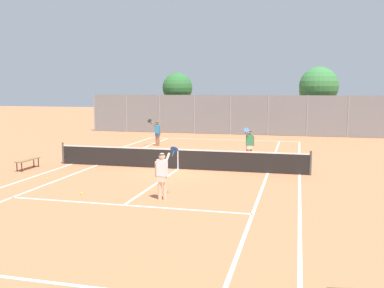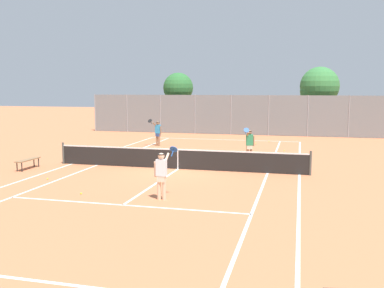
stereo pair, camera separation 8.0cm
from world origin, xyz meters
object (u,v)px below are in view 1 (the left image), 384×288
(player_near_side, at_px, (162,173))
(loose_tennis_ball_1, at_px, (284,150))
(loose_tennis_ball_0, at_px, (188,160))
(loose_tennis_ball_3, at_px, (255,144))
(player_far_left, at_px, (157,132))
(loose_tennis_ball_5, at_px, (82,194))
(courtside_bench, at_px, (28,160))
(loose_tennis_ball_4, at_px, (48,179))
(tree_behind_right, at_px, (317,87))
(player_far_right, at_px, (249,143))
(loose_tennis_ball_2, at_px, (268,141))
(tree_behind_left, at_px, (177,89))
(tennis_net, at_px, (178,158))

(player_near_side, relative_size, loose_tennis_ball_1, 26.88)
(loose_tennis_ball_0, distance_m, loose_tennis_ball_3, 7.95)
(player_far_left, bearing_deg, player_near_side, -70.72)
(loose_tennis_ball_5, bearing_deg, courtside_bench, 141.81)
(loose_tennis_ball_4, xyz_separation_m, loose_tennis_ball_5, (2.57, -1.91, 0.00))
(courtside_bench, xyz_separation_m, tree_behind_right, (13.62, 20.05, 3.40))
(loose_tennis_ball_4, bearing_deg, player_far_right, 41.16)
(player_far_left, xyz_separation_m, loose_tennis_ball_4, (-1.04, -11.09, -0.89))
(courtside_bench, bearing_deg, loose_tennis_ball_5, -38.19)
(loose_tennis_ball_0, distance_m, loose_tennis_ball_2, 9.60)
(loose_tennis_ball_0, xyz_separation_m, loose_tennis_ball_3, (2.75, 7.46, 0.00))
(player_near_side, distance_m, player_far_right, 8.71)
(loose_tennis_ball_4, distance_m, courtside_bench, 2.90)
(player_far_left, distance_m, tree_behind_left, 10.70)
(player_far_left, distance_m, courtside_bench, 9.81)
(loose_tennis_ball_4, bearing_deg, loose_tennis_ball_0, 53.53)
(loose_tennis_ball_3, bearing_deg, player_far_left, -159.03)
(player_far_left, bearing_deg, loose_tennis_ball_5, -83.27)
(player_near_side, xyz_separation_m, loose_tennis_ball_4, (-5.58, 1.89, -0.89))
(loose_tennis_ball_3, bearing_deg, loose_tennis_ball_1, -54.40)
(loose_tennis_ball_2, bearing_deg, loose_tennis_ball_5, -107.79)
(player_near_side, bearing_deg, loose_tennis_ball_2, 81.90)
(player_near_side, xyz_separation_m, loose_tennis_ball_1, (3.59, 12.54, -0.89))
(tennis_net, relative_size, loose_tennis_ball_3, 181.82)
(loose_tennis_ball_1, relative_size, loose_tennis_ball_3, 1.00)
(tree_behind_right, bearing_deg, player_far_left, -133.85)
(loose_tennis_ball_5, bearing_deg, player_near_side, 0.43)
(player_far_right, relative_size, loose_tennis_ball_4, 26.88)
(player_far_left, bearing_deg, loose_tennis_ball_3, 20.97)
(player_far_right, height_order, loose_tennis_ball_1, player_far_right)
(tennis_net, bearing_deg, courtside_bench, -165.97)
(tennis_net, height_order, loose_tennis_ball_3, tennis_net)
(loose_tennis_ball_5, bearing_deg, loose_tennis_ball_0, 76.81)
(player_far_right, distance_m, loose_tennis_ball_0, 3.30)
(player_far_right, relative_size, loose_tennis_ball_3, 26.88)
(loose_tennis_ball_0, relative_size, tree_behind_left, 0.01)
(tennis_net, xyz_separation_m, tree_behind_right, (6.83, 18.35, 3.30))
(tree_behind_right, bearing_deg, loose_tennis_ball_5, -110.38)
(courtside_bench, bearing_deg, loose_tennis_ball_2, 52.09)
(tennis_net, bearing_deg, loose_tennis_ball_0, 93.67)
(tennis_net, relative_size, loose_tennis_ball_2, 181.82)
(loose_tennis_ball_4, bearing_deg, loose_tennis_ball_2, 61.87)
(player_near_side, bearing_deg, tennis_net, 100.42)
(loose_tennis_ball_3, xyz_separation_m, loose_tennis_ball_5, (-4.60, -15.35, 0.00))
(loose_tennis_ball_3, height_order, tree_behind_right, tree_behind_right)
(tennis_net, distance_m, tree_behind_right, 19.86)
(loose_tennis_ball_1, xyz_separation_m, tree_behind_right, (2.25, 11.24, 3.78))
(loose_tennis_ball_2, height_order, tree_behind_right, tree_behind_right)
(player_far_left, bearing_deg, tennis_net, -64.87)
(courtside_bench, bearing_deg, loose_tennis_ball_0, 31.99)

